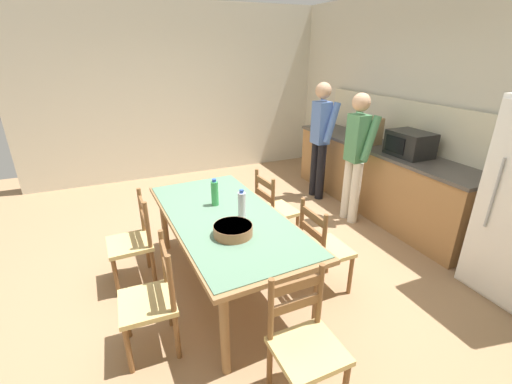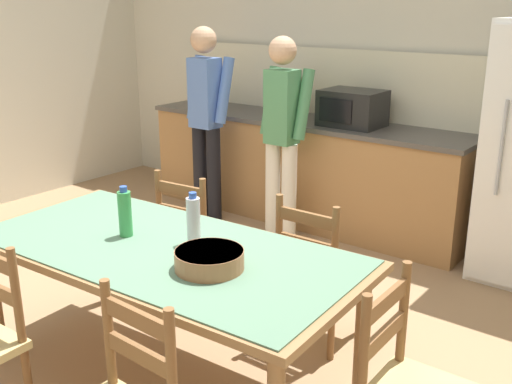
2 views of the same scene
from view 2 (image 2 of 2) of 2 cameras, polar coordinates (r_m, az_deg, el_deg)
The scene contains 14 objects.
ground_plane at distance 3.73m, azimuth -7.42°, elevation -13.67°, with size 8.32×8.32×0.00m, color #9E7A56.
wall_back at distance 5.41m, azimuth 12.68°, elevation 12.11°, with size 6.52×0.12×2.90m, color beige.
kitchen_counter at distance 5.50m, azimuth 4.39°, elevation 2.20°, with size 3.13×0.66×0.94m.
counter_splashback at distance 5.61m, azimuth 6.37°, elevation 10.42°, with size 3.09×0.03×0.60m, color beige.
microwave at distance 5.10m, azimuth 9.16°, elevation 7.89°, with size 0.50×0.39×0.30m.
paper_bag at distance 5.43m, azimuth 2.97°, elevation 8.99°, with size 0.24×0.16×0.36m, color tan.
dining_table at distance 3.08m, azimuth -8.81°, elevation -6.38°, with size 2.11×1.09×0.76m.
bottle_near_centre at distance 3.18m, azimuth -12.37°, elevation -1.97°, with size 0.07×0.07×0.27m.
bottle_off_centre at distance 3.02m, azimuth -5.98°, elevation -2.67°, with size 0.07×0.07×0.27m.
serving_bowl at distance 2.76m, azimuth -4.46°, elevation -6.32°, with size 0.32×0.32×0.09m.
chair_side_far_left at distance 3.99m, azimuth -5.85°, elevation -4.35°, with size 0.46×0.44×0.91m.
chair_side_far_right at distance 3.51m, azimuth 5.85°, elevation -7.54°, with size 0.43×0.41×0.91m.
person_at_sink at distance 5.41m, azimuth -4.77°, elevation 7.40°, with size 0.44×0.30×1.74m.
person_at_counter at distance 4.87m, azimuth 2.52°, elevation 5.97°, with size 0.42×0.29×1.68m.
Camera 2 is at (2.31, -2.21, 1.93)m, focal length 42.00 mm.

